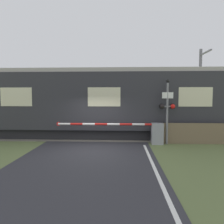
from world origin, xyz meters
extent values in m
plane|color=#5B6B3D|center=(0.00, 0.00, 0.00)|extent=(80.00, 80.00, 0.00)
cube|color=#666056|center=(0.00, 3.28, 0.01)|extent=(36.00, 3.20, 0.03)
cube|color=#595451|center=(0.00, 2.56, 0.08)|extent=(36.00, 0.08, 0.10)
cube|color=#595451|center=(0.00, 4.00, 0.08)|extent=(36.00, 0.08, 0.10)
cube|color=black|center=(0.40, 3.28, 0.30)|extent=(16.50, 2.32, 0.60)
cube|color=#2D2D33|center=(0.40, 3.28, 2.23)|extent=(17.93, 2.73, 3.25)
cube|color=#ADA89E|center=(0.40, 3.28, 3.97)|extent=(17.58, 2.51, 0.24)
cube|color=beige|center=(5.33, 1.91, 2.47)|extent=(1.79, 0.02, 1.04)
cube|color=beige|center=(0.40, 1.91, 2.47)|extent=(1.79, 0.02, 1.04)
cube|color=beige|center=(-4.53, 1.91, 2.47)|extent=(1.79, 0.02, 1.04)
cube|color=gray|center=(3.23, 1.33, 0.56)|extent=(0.60, 0.44, 1.11)
cylinder|color=gray|center=(3.23, 1.33, 1.04)|extent=(0.16, 0.16, 0.18)
cylinder|color=red|center=(2.90, 1.33, 1.04)|extent=(0.65, 0.11, 0.11)
cylinder|color=white|center=(2.25, 1.33, 1.04)|extent=(0.65, 0.11, 0.11)
cylinder|color=red|center=(1.59, 1.33, 1.04)|extent=(0.65, 0.11, 0.11)
cylinder|color=white|center=(0.94, 1.33, 1.04)|extent=(0.65, 0.11, 0.11)
cylinder|color=red|center=(0.29, 1.33, 1.04)|extent=(0.65, 0.11, 0.11)
cylinder|color=white|center=(-0.37, 1.33, 1.04)|extent=(0.65, 0.11, 0.11)
cylinder|color=red|center=(-1.02, 1.33, 1.04)|extent=(0.65, 0.11, 0.11)
cylinder|color=white|center=(-1.67, 1.33, 1.04)|extent=(0.65, 0.11, 0.11)
cylinder|color=red|center=(-2.00, 1.33, 1.04)|extent=(0.20, 0.02, 0.20)
cylinder|color=gray|center=(3.74, 1.42, 1.60)|extent=(0.11, 0.11, 3.19)
cube|color=gray|center=(3.74, 1.42, 1.98)|extent=(0.67, 0.07, 0.07)
sphere|color=black|center=(3.47, 1.37, 1.98)|extent=(0.24, 0.24, 0.24)
sphere|color=red|center=(4.02, 1.37, 1.98)|extent=(0.24, 0.24, 0.24)
cylinder|color=black|center=(3.47, 1.48, 1.98)|extent=(0.30, 0.06, 0.30)
cylinder|color=black|center=(4.02, 1.48, 1.98)|extent=(0.30, 0.06, 0.30)
cube|color=white|center=(3.74, 1.38, 2.56)|extent=(0.57, 0.02, 0.31)
sphere|color=black|center=(3.74, 1.42, 3.29)|extent=(0.18, 0.18, 0.18)
cylinder|color=slate|center=(6.80, 5.55, 2.87)|extent=(0.20, 0.20, 5.74)
cube|color=slate|center=(6.80, 4.65, 5.34)|extent=(0.10, 1.80, 0.08)
cube|color=#726047|center=(5.25, 1.50, 0.55)|extent=(3.82, 0.06, 1.10)
camera|label=1|loc=(1.40, -10.04, 2.54)|focal=35.00mm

